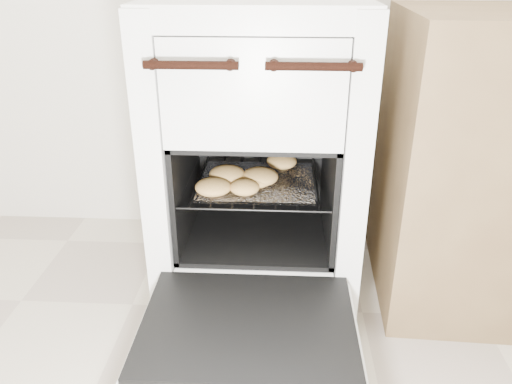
% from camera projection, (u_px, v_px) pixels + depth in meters
% --- Properties ---
extents(stove, '(0.54, 0.60, 0.83)m').
position_uv_depth(stove, '(259.00, 158.00, 1.41)').
color(stove, silver).
rests_on(stove, ground).
extents(oven_door, '(0.48, 0.38, 0.03)m').
position_uv_depth(oven_door, '(248.00, 328.00, 1.10)').
color(oven_door, black).
rests_on(oven_door, stove).
extents(oven_rack, '(0.39, 0.38, 0.01)m').
position_uv_depth(oven_rack, '(257.00, 181.00, 1.38)').
color(oven_rack, black).
rests_on(oven_rack, stove).
extents(foil_sheet, '(0.31, 0.27, 0.01)m').
position_uv_depth(foil_sheet, '(257.00, 182.00, 1.36)').
color(foil_sheet, white).
rests_on(foil_sheet, oven_rack).
extents(baked_rolls, '(0.29, 0.30, 0.05)m').
position_uv_depth(baked_rolls, '(245.00, 177.00, 1.33)').
color(baked_rolls, '#DFB559').
rests_on(baked_rolls, foil_sheet).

